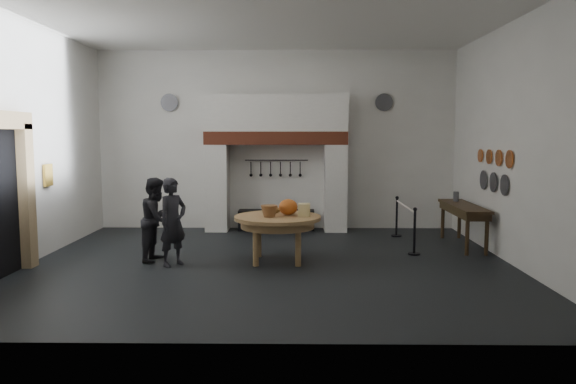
{
  "coord_description": "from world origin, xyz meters",
  "views": [
    {
      "loc": [
        0.49,
        -10.27,
        2.43
      ],
      "look_at": [
        0.35,
        0.01,
        1.35
      ],
      "focal_mm": 35.0,
      "sensor_mm": 36.0,
      "label": 1
    }
  ],
  "objects_px": {
    "visitor_near": "(173,222)",
    "iron_range": "(276,220)",
    "barrier_post_near": "(415,232)",
    "visitor_far": "(157,219)",
    "side_table": "(464,206)",
    "barrier_post_far": "(397,218)",
    "work_table": "(278,218)"
  },
  "relations": [
    {
      "from": "visitor_near",
      "to": "visitor_far",
      "type": "xyz_separation_m",
      "value": [
        -0.4,
        0.4,
        -0.01
      ]
    },
    {
      "from": "barrier_post_near",
      "to": "barrier_post_far",
      "type": "distance_m",
      "value": 2.0
    },
    {
      "from": "work_table",
      "to": "barrier_post_near",
      "type": "distance_m",
      "value": 2.83
    },
    {
      "from": "barrier_post_far",
      "to": "side_table",
      "type": "bearing_deg",
      "value": -42.45
    },
    {
      "from": "side_table",
      "to": "barrier_post_near",
      "type": "height_order",
      "value": "same"
    },
    {
      "from": "barrier_post_far",
      "to": "barrier_post_near",
      "type": "bearing_deg",
      "value": -90.0
    },
    {
      "from": "work_table",
      "to": "visitor_far",
      "type": "bearing_deg",
      "value": 178.62
    },
    {
      "from": "iron_range",
      "to": "work_table",
      "type": "bearing_deg",
      "value": -87.62
    },
    {
      "from": "iron_range",
      "to": "visitor_near",
      "type": "relative_size",
      "value": 1.17
    },
    {
      "from": "side_table",
      "to": "visitor_far",
      "type": "bearing_deg",
      "value": -166.95
    },
    {
      "from": "visitor_far",
      "to": "barrier_post_near",
      "type": "height_order",
      "value": "visitor_far"
    },
    {
      "from": "work_table",
      "to": "visitor_near",
      "type": "height_order",
      "value": "visitor_near"
    },
    {
      "from": "iron_range",
      "to": "side_table",
      "type": "relative_size",
      "value": 0.86
    },
    {
      "from": "visitor_near",
      "to": "barrier_post_far",
      "type": "xyz_separation_m",
      "value": [
        4.64,
        2.98,
        -0.36
      ]
    },
    {
      "from": "iron_range",
      "to": "barrier_post_near",
      "type": "xyz_separation_m",
      "value": [
        2.87,
        -2.88,
        0.2
      ]
    },
    {
      "from": "side_table",
      "to": "iron_range",
      "type": "bearing_deg",
      "value": 153.99
    },
    {
      "from": "iron_range",
      "to": "side_table",
      "type": "bearing_deg",
      "value": -26.01
    },
    {
      "from": "visitor_near",
      "to": "iron_range",
      "type": "bearing_deg",
      "value": 13.16
    },
    {
      "from": "visitor_near",
      "to": "barrier_post_near",
      "type": "bearing_deg",
      "value": -40.34
    },
    {
      "from": "work_table",
      "to": "barrier_post_near",
      "type": "xyz_separation_m",
      "value": [
        2.73,
        0.63,
        -0.39
      ]
    },
    {
      "from": "visitor_near",
      "to": "barrier_post_far",
      "type": "distance_m",
      "value": 5.52
    },
    {
      "from": "barrier_post_near",
      "to": "barrier_post_far",
      "type": "xyz_separation_m",
      "value": [
        0.0,
        2.0,
        0.0
      ]
    },
    {
      "from": "work_table",
      "to": "visitor_far",
      "type": "relative_size",
      "value": 1.03
    },
    {
      "from": "visitor_far",
      "to": "work_table",
      "type": "bearing_deg",
      "value": -83.8
    },
    {
      "from": "side_table",
      "to": "visitor_near",
      "type": "bearing_deg",
      "value": -162.47
    },
    {
      "from": "iron_range",
      "to": "side_table",
      "type": "height_order",
      "value": "side_table"
    },
    {
      "from": "iron_range",
      "to": "barrier_post_far",
      "type": "bearing_deg",
      "value": -16.99
    },
    {
      "from": "visitor_near",
      "to": "side_table",
      "type": "relative_size",
      "value": 0.74
    },
    {
      "from": "work_table",
      "to": "visitor_near",
      "type": "bearing_deg",
      "value": -169.79
    },
    {
      "from": "side_table",
      "to": "barrier_post_near",
      "type": "xyz_separation_m",
      "value": [
        -1.23,
        -0.88,
        -0.42
      ]
    },
    {
      "from": "work_table",
      "to": "side_table",
      "type": "height_order",
      "value": "side_table"
    },
    {
      "from": "visitor_far",
      "to": "barrier_post_far",
      "type": "xyz_separation_m",
      "value": [
        5.04,
        2.58,
        -0.35
      ]
    }
  ]
}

